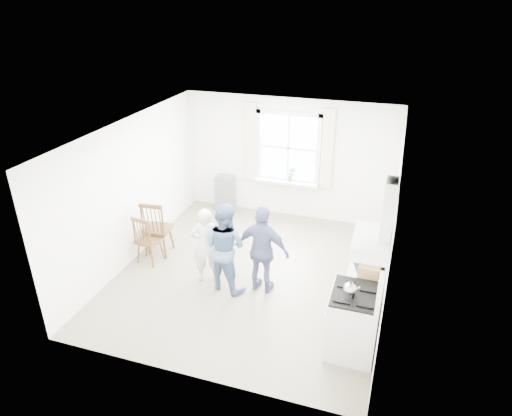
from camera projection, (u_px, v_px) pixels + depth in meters
The scene contains 15 objects.
room_shell at pixel (251, 207), 7.53m from camera, with size 4.62×5.12×2.64m.
window_assembly at pixel (288, 152), 9.56m from camera, with size 1.88×0.24×1.70m.
range_hood at pixel (377, 232), 5.54m from camera, with size 0.45×0.76×0.94m.
shelf_unit at pixel (225, 193), 10.31m from camera, with size 0.40×0.30×0.80m, color gray.
gas_stove at pixel (353, 321), 6.20m from camera, with size 0.68×0.76×1.12m.
kettle at pixel (350, 289), 5.93m from camera, with size 0.18×0.18×0.26m.
low_cabinet at pixel (363, 295), 6.79m from camera, with size 0.50×0.55×0.90m, color white.
stereo_stack at pixel (370, 258), 6.54m from camera, with size 0.47×0.44×0.34m.
cardboard_box at pixel (369, 271), 6.38m from camera, with size 0.28×0.20×0.18m, color #A2834E.
windsor_chair_a at pixel (154, 224), 8.36m from camera, with size 0.51×0.50×1.10m.
windsor_chair_b at pixel (144, 236), 8.13m from camera, with size 0.46×0.45×0.96m.
person_left at pixel (206, 245), 7.64m from camera, with size 0.50×0.50×1.37m, color silver.
person_mid at pixel (225, 247), 7.41m from camera, with size 0.75×0.75×1.55m, color slate.
person_right at pixel (263, 250), 7.34m from camera, with size 0.90×0.90×1.53m, color navy.
potted_plant at pixel (291, 174), 9.64m from camera, with size 0.18×0.18×0.33m, color #316F37.
Camera 1 is at (2.17, -6.43, 4.57)m, focal length 32.00 mm.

